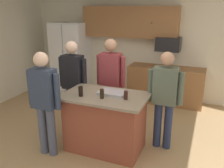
{
  "coord_description": "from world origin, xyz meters",
  "views": [
    {
      "loc": [
        1.53,
        -3.31,
        2.3
      ],
      "look_at": [
        0.06,
        0.31,
        1.05
      ],
      "focal_mm": 39.15,
      "sensor_mm": 36.0,
      "label": 1
    }
  ],
  "objects_px": {
    "microwave_over_range": "(168,44)",
    "person_elder_center": "(44,98)",
    "glass_pilsner": "(126,95)",
    "serving_tray": "(112,93)",
    "kitchen_island": "(105,122)",
    "person_host_foreground": "(111,78)",
    "refrigerator": "(71,58)",
    "glass_short_whisky": "(81,91)",
    "person_guest_right": "(73,80)",
    "person_guest_left": "(165,95)",
    "glass_stout_tall": "(102,94)"
  },
  "relations": [
    {
      "from": "refrigerator",
      "to": "kitchen_island",
      "type": "bearing_deg",
      "value": -49.01
    },
    {
      "from": "person_guest_left",
      "to": "kitchen_island",
      "type": "bearing_deg",
      "value": -0.0
    },
    {
      "from": "person_elder_center",
      "to": "microwave_over_range",
      "type": "bearing_deg",
      "value": 34.22
    },
    {
      "from": "person_guest_left",
      "to": "refrigerator",
      "type": "bearing_deg",
      "value": -58.71
    },
    {
      "from": "glass_pilsner",
      "to": "glass_stout_tall",
      "type": "relative_size",
      "value": 0.91
    },
    {
      "from": "person_host_foreground",
      "to": "person_elder_center",
      "type": "bearing_deg",
      "value": -40.46
    },
    {
      "from": "glass_stout_tall",
      "to": "serving_tray",
      "type": "distance_m",
      "value": 0.26
    },
    {
      "from": "glass_pilsner",
      "to": "serving_tray",
      "type": "distance_m",
      "value": 0.32
    },
    {
      "from": "microwave_over_range",
      "to": "person_guest_right",
      "type": "xyz_separation_m",
      "value": [
        -1.38,
        -2.05,
        -0.46
      ]
    },
    {
      "from": "microwave_over_range",
      "to": "person_elder_center",
      "type": "xyz_separation_m",
      "value": [
        -1.33,
        -2.98,
        -0.49
      ]
    },
    {
      "from": "person_guest_left",
      "to": "person_guest_right",
      "type": "relative_size",
      "value": 0.96
    },
    {
      "from": "kitchen_island",
      "to": "glass_short_whisky",
      "type": "xyz_separation_m",
      "value": [
        -0.33,
        -0.19,
        0.55
      ]
    },
    {
      "from": "kitchen_island",
      "to": "glass_stout_tall",
      "type": "xyz_separation_m",
      "value": [
        0.02,
        -0.15,
        0.55
      ]
    },
    {
      "from": "person_elder_center",
      "to": "kitchen_island",
      "type": "bearing_deg",
      "value": 0.0
    },
    {
      "from": "microwave_over_range",
      "to": "serving_tray",
      "type": "xyz_separation_m",
      "value": [
        -0.44,
        -2.4,
        -0.47
      ]
    },
    {
      "from": "person_elder_center",
      "to": "serving_tray",
      "type": "distance_m",
      "value": 1.06
    },
    {
      "from": "kitchen_island",
      "to": "person_host_foreground",
      "type": "xyz_separation_m",
      "value": [
        -0.21,
        0.76,
        0.53
      ]
    },
    {
      "from": "refrigerator",
      "to": "person_guest_left",
      "type": "distance_m",
      "value": 3.54
    },
    {
      "from": "person_host_foreground",
      "to": "glass_stout_tall",
      "type": "distance_m",
      "value": 0.94
    },
    {
      "from": "refrigerator",
      "to": "person_guest_right",
      "type": "xyz_separation_m",
      "value": [
        1.22,
        -1.93,
        0.04
      ]
    },
    {
      "from": "kitchen_island",
      "to": "person_guest_right",
      "type": "distance_m",
      "value": 1.07
    },
    {
      "from": "person_elder_center",
      "to": "refrigerator",
      "type": "bearing_deg",
      "value": 82.15
    },
    {
      "from": "refrigerator",
      "to": "person_guest_right",
      "type": "height_order",
      "value": "refrigerator"
    },
    {
      "from": "refrigerator",
      "to": "microwave_over_range",
      "type": "xyz_separation_m",
      "value": [
        2.6,
        0.12,
        0.5
      ]
    },
    {
      "from": "person_guest_right",
      "to": "glass_stout_tall",
      "type": "bearing_deg",
      "value": -6.91
    },
    {
      "from": "person_guest_right",
      "to": "serving_tray",
      "type": "height_order",
      "value": "person_guest_right"
    },
    {
      "from": "glass_pilsner",
      "to": "glass_stout_tall",
      "type": "distance_m",
      "value": 0.36
    },
    {
      "from": "glass_short_whisky",
      "to": "glass_stout_tall",
      "type": "relative_size",
      "value": 1.06
    },
    {
      "from": "person_guest_right",
      "to": "glass_short_whisky",
      "type": "bearing_deg",
      "value": -23.12
    },
    {
      "from": "kitchen_island",
      "to": "person_guest_left",
      "type": "height_order",
      "value": "person_guest_left"
    },
    {
      "from": "microwave_over_range",
      "to": "person_guest_left",
      "type": "relative_size",
      "value": 0.34
    },
    {
      "from": "person_guest_left",
      "to": "glass_short_whisky",
      "type": "height_order",
      "value": "person_guest_left"
    },
    {
      "from": "glass_pilsner",
      "to": "serving_tray",
      "type": "relative_size",
      "value": 0.3
    },
    {
      "from": "kitchen_island",
      "to": "person_guest_right",
      "type": "height_order",
      "value": "person_guest_right"
    },
    {
      "from": "serving_tray",
      "to": "person_elder_center",
      "type": "bearing_deg",
      "value": -146.55
    },
    {
      "from": "refrigerator",
      "to": "glass_pilsner",
      "type": "distance_m",
      "value": 3.44
    },
    {
      "from": "person_guest_right",
      "to": "glass_stout_tall",
      "type": "height_order",
      "value": "person_guest_right"
    },
    {
      "from": "kitchen_island",
      "to": "person_guest_left",
      "type": "relative_size",
      "value": 0.82
    },
    {
      "from": "glass_pilsner",
      "to": "serving_tray",
      "type": "xyz_separation_m",
      "value": [
        -0.28,
        0.15,
        -0.05
      ]
    },
    {
      "from": "serving_tray",
      "to": "glass_stout_tall",
      "type": "bearing_deg",
      "value": -106.83
    },
    {
      "from": "microwave_over_range",
      "to": "person_host_foreground",
      "type": "relative_size",
      "value": 0.32
    },
    {
      "from": "kitchen_island",
      "to": "glass_short_whisky",
      "type": "relative_size",
      "value": 8.58
    },
    {
      "from": "kitchen_island",
      "to": "glass_pilsner",
      "type": "bearing_deg",
      "value": -8.89
    },
    {
      "from": "person_guest_right",
      "to": "glass_short_whisky",
      "type": "xyz_separation_m",
      "value": [
        0.51,
        -0.63,
        0.05
      ]
    },
    {
      "from": "microwave_over_range",
      "to": "person_guest_right",
      "type": "height_order",
      "value": "person_guest_right"
    },
    {
      "from": "person_elder_center",
      "to": "serving_tray",
      "type": "height_order",
      "value": "person_elder_center"
    },
    {
      "from": "person_elder_center",
      "to": "glass_pilsner",
      "type": "distance_m",
      "value": 1.24
    },
    {
      "from": "refrigerator",
      "to": "glass_pilsner",
      "type": "xyz_separation_m",
      "value": [
        2.43,
        -2.43,
        0.08
      ]
    },
    {
      "from": "person_elder_center",
      "to": "glass_stout_tall",
      "type": "relative_size",
      "value": 11.38
    },
    {
      "from": "person_host_foreground",
      "to": "glass_pilsner",
      "type": "distance_m",
      "value": 1.0
    }
  ]
}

